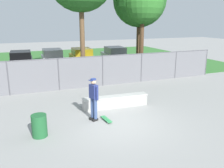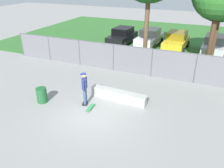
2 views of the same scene
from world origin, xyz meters
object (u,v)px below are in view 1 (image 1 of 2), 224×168
(tree_mid, at_px, (140,0))
(skateboarder, at_px, (94,97))
(car_black, at_px, (21,61))
(concrete_ledge, at_px, (116,101))
(tree_near_right, at_px, (143,3))
(car_yellow, at_px, (82,57))
(skateboard, at_px, (106,119))
(car_white, at_px, (53,58))
(car_silver, at_px, (115,56))
(trash_bin, at_px, (39,126))

(tree_mid, bearing_deg, skateboarder, -129.21)
(tree_mid, distance_m, car_black, 10.76)
(concrete_ledge, xyz_separation_m, tree_near_right, (4.26, 5.31, 4.99))
(car_yellow, bearing_deg, concrete_ledge, -96.88)
(skateboard, height_order, car_black, car_black)
(car_black, bearing_deg, car_yellow, 2.65)
(tree_near_right, bearing_deg, concrete_ledge, -128.73)
(skateboarder, bearing_deg, tree_mid, 50.79)
(car_black, bearing_deg, skateboard, -76.67)
(concrete_ledge, bearing_deg, tree_near_right, 51.27)
(car_black, height_order, car_yellow, same)
(concrete_ledge, distance_m, car_white, 11.56)
(concrete_ledge, distance_m, tree_mid, 9.21)
(tree_mid, distance_m, car_yellow, 7.59)
(skateboarder, bearing_deg, tree_near_right, 48.30)
(tree_mid, xyz_separation_m, car_white, (-5.71, 5.36, -4.72))
(concrete_ledge, relative_size, car_black, 0.77)
(tree_near_right, distance_m, car_black, 10.90)
(car_white, bearing_deg, car_silver, -3.98)
(car_yellow, bearing_deg, skateboarder, -102.91)
(skateboard, height_order, car_yellow, car_yellow)
(concrete_ledge, relative_size, car_yellow, 0.77)
(skateboarder, relative_size, trash_bin, 2.18)
(tree_mid, bearing_deg, car_yellow, 121.25)
(tree_mid, xyz_separation_m, car_silver, (0.18, 4.95, -4.72))
(tree_near_right, bearing_deg, skateboarder, -131.70)
(skateboard, height_order, trash_bin, trash_bin)
(car_white, distance_m, trash_bin, 13.54)
(concrete_ledge, bearing_deg, car_white, 96.35)
(car_silver, relative_size, trash_bin, 5.07)
(tree_mid, height_order, car_white, tree_mid)
(skateboard, xyz_separation_m, car_black, (-2.93, 12.36, 0.77))
(trash_bin, bearing_deg, tree_mid, 43.93)
(skateboarder, height_order, car_yellow, skateboarder)
(skateboarder, bearing_deg, concrete_ledge, 37.30)
(car_silver, bearing_deg, tree_near_right, -93.54)
(car_white, relative_size, trash_bin, 5.07)
(skateboard, height_order, car_white, car_white)
(car_yellow, bearing_deg, car_silver, -2.23)
(tree_mid, relative_size, trash_bin, 8.91)
(tree_mid, height_order, car_silver, tree_mid)
(car_white, bearing_deg, skateboarder, -90.88)
(tree_mid, xyz_separation_m, car_yellow, (-3.08, 5.08, -4.72))
(concrete_ledge, xyz_separation_m, car_silver, (4.62, 11.07, 0.54))
(skateboarder, distance_m, skateboard, 1.10)
(concrete_ledge, relative_size, car_white, 0.77)
(concrete_ledge, height_order, skateboarder, skateboarder)
(skateboard, bearing_deg, tree_near_right, 51.89)
(skateboarder, bearing_deg, car_white, 89.12)
(skateboarder, xyz_separation_m, tree_mid, (5.91, 7.24, 4.53))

